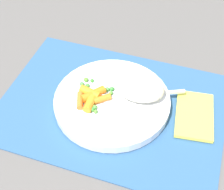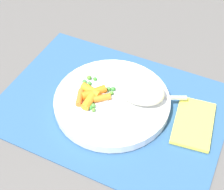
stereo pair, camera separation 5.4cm
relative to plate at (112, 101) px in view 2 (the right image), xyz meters
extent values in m
plane|color=#565451|center=(0.00, 0.00, -0.02)|extent=(2.40, 2.40, 0.00)
cube|color=#2D5684|center=(0.00, 0.00, -0.01)|extent=(0.46, 0.33, 0.01)
cylinder|color=white|center=(0.00, 0.00, 0.00)|extent=(0.24, 0.24, 0.02)
ellipsoid|color=beige|center=(-0.05, -0.03, 0.03)|extent=(0.10, 0.07, 0.04)
cylinder|color=orange|center=(0.02, 0.01, 0.02)|extent=(0.04, 0.03, 0.01)
cylinder|color=orange|center=(0.03, 0.03, 0.02)|extent=(0.02, 0.04, 0.02)
cylinder|color=orange|center=(0.04, 0.01, 0.02)|extent=(0.05, 0.05, 0.02)
cylinder|color=orange|center=(0.04, 0.01, 0.02)|extent=(0.05, 0.03, 0.02)
cylinder|color=orange|center=(0.06, 0.03, 0.02)|extent=(0.03, 0.04, 0.01)
sphere|color=#599537|center=(0.02, 0.05, 0.01)|extent=(0.01, 0.01, 0.01)
sphere|color=green|center=(0.03, 0.04, 0.01)|extent=(0.01, 0.01, 0.01)
sphere|color=#569830|center=(0.07, -0.03, 0.01)|extent=(0.01, 0.01, 0.01)
sphere|color=green|center=(0.07, -0.01, 0.01)|extent=(0.01, 0.01, 0.01)
sphere|color=green|center=(0.01, -0.02, 0.01)|extent=(0.01, 0.01, 0.01)
sphere|color=#539D34|center=(0.01, -0.01, 0.01)|extent=(0.01, 0.01, 0.01)
sphere|color=#529F3F|center=(0.02, 0.04, 0.01)|extent=(0.01, 0.01, 0.01)
sphere|color=green|center=(0.06, -0.01, 0.01)|extent=(0.01, 0.01, 0.01)
sphere|color=#52A935|center=(0.00, -0.03, 0.01)|extent=(0.01, 0.01, 0.01)
sphere|color=#589446|center=(0.03, -0.01, 0.01)|extent=(0.01, 0.01, 0.01)
sphere|color=green|center=(0.06, -0.03, 0.01)|extent=(0.01, 0.01, 0.01)
sphere|color=green|center=(0.01, 0.01, 0.01)|extent=(0.01, 0.01, 0.01)
sphere|color=#50A845|center=(0.02, -0.02, 0.01)|extent=(0.01, 0.01, 0.01)
cube|color=silver|center=(0.03, 0.01, 0.01)|extent=(0.05, 0.03, 0.01)
cube|color=silver|center=(-0.07, -0.03, 0.01)|extent=(0.15, 0.07, 0.01)
cube|color=#EAE54C|center=(-0.17, -0.02, -0.01)|extent=(0.09, 0.13, 0.01)
camera|label=1|loc=(-0.14, 0.42, 0.51)|focal=52.50mm
camera|label=2|loc=(-0.19, 0.40, 0.51)|focal=52.50mm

